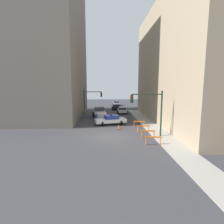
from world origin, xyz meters
name	(u,v)px	position (x,y,z in m)	size (l,w,h in m)	color
ground_plane	(109,136)	(0.00, 0.00, 0.00)	(120.00, 120.00, 0.00)	#38383D
sidewalk_right	(162,135)	(6.20, 0.00, 0.06)	(2.40, 44.00, 0.12)	#9E998E
building_corner_left	(42,47)	(-12.00, 14.00, 12.91)	(14.00, 20.00, 25.81)	#6B6056
building_right	(193,63)	(13.40, 8.00, 9.44)	(12.00, 28.00, 18.88)	tan
traffic_light_near	(151,107)	(4.73, -0.45, 3.53)	(3.64, 0.35, 5.20)	black
traffic_light_far	(90,99)	(-3.30, 13.02, 3.40)	(3.44, 0.35, 5.20)	black
police_car	(111,120)	(0.35, 6.52, 0.72)	(5.01, 3.04, 1.52)	white
white_truck	(100,112)	(-1.55, 13.03, 0.91)	(3.04, 5.60, 1.90)	silver
parked_car_near	(122,110)	(3.23, 17.96, 0.67)	(2.34, 4.34, 1.31)	silver
parked_car_mid	(116,107)	(2.29, 24.32, 0.67)	(2.28, 4.30, 1.31)	black
parked_car_far	(116,103)	(2.89, 33.52, 0.67)	(2.29, 4.31, 1.31)	silver
pedestrian_crossing	(96,118)	(-1.88, 7.45, 0.86)	(0.44, 0.44, 1.66)	#474C66
pedestrian_corner	(84,114)	(-4.36, 11.38, 0.86)	(0.40, 0.40, 1.66)	#474C66
barrier_front	(153,139)	(4.26, -3.32, 0.62)	(1.59, 0.33, 0.90)	orange
barrier_mid	(148,133)	(4.30, -0.94, 0.62)	(1.60, 0.17, 0.90)	orange
barrier_back	(143,128)	(4.35, 1.63, 0.62)	(1.60, 0.25, 0.90)	orange
barrier_corner	(139,123)	(4.36, 4.52, 0.62)	(1.60, 0.25, 0.90)	orange
traffic_cone	(119,127)	(1.36, 3.34, 0.32)	(0.36, 0.36, 0.66)	black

